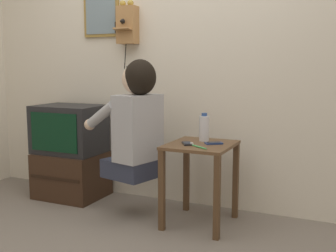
# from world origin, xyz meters

# --- Properties ---
(wall_back) EXTENTS (6.80, 0.05, 2.55)m
(wall_back) POSITION_xyz_m (0.00, 1.16, 1.27)
(wall_back) COLOR silver
(wall_back) RESTS_ON ground_plane
(side_table) EXTENTS (0.45, 0.51, 0.60)m
(side_table) POSITION_xyz_m (0.31, 0.73, 0.46)
(side_table) COLOR brown
(side_table) RESTS_ON ground_plane
(person) EXTENTS (0.61, 0.47, 0.89)m
(person) POSITION_xyz_m (-0.18, 0.66, 0.75)
(person) COLOR #2D3347
(person) RESTS_ON ground_plane
(tv_stand) EXTENTS (0.56, 0.47, 0.40)m
(tv_stand) POSITION_xyz_m (-0.95, 0.87, 0.20)
(tv_stand) COLOR #382316
(tv_stand) RESTS_ON ground_plane
(television) EXTENTS (0.57, 0.42, 0.42)m
(television) POSITION_xyz_m (-0.96, 0.88, 0.60)
(television) COLOR #232326
(television) RESTS_ON tv_stand
(wall_phone_antique) EXTENTS (0.21, 0.18, 0.73)m
(wall_phone_antique) POSITION_xyz_m (-0.48, 1.08, 1.50)
(wall_phone_antique) COLOR #AD7A47
(framed_picture) EXTENTS (0.35, 0.03, 0.36)m
(framed_picture) POSITION_xyz_m (-0.77, 1.13, 1.59)
(framed_picture) COLOR olive
(cell_phone_held) EXTENTS (0.12, 0.14, 0.01)m
(cell_phone_held) POSITION_xyz_m (0.23, 0.67, 0.60)
(cell_phone_held) COLOR black
(cell_phone_held) RESTS_ON side_table
(cell_phone_spare) EXTENTS (0.14, 0.12, 0.01)m
(cell_phone_spare) POSITION_xyz_m (0.40, 0.76, 0.60)
(cell_phone_spare) COLOR navy
(cell_phone_spare) RESTS_ON side_table
(water_bottle) EXTENTS (0.08, 0.08, 0.21)m
(water_bottle) POSITION_xyz_m (0.30, 0.85, 0.70)
(water_bottle) COLOR silver
(water_bottle) RESTS_ON side_table
(toothbrush) EXTENTS (0.16, 0.11, 0.02)m
(toothbrush) POSITION_xyz_m (0.34, 0.60, 0.61)
(toothbrush) COLOR #4CBF66
(toothbrush) RESTS_ON side_table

